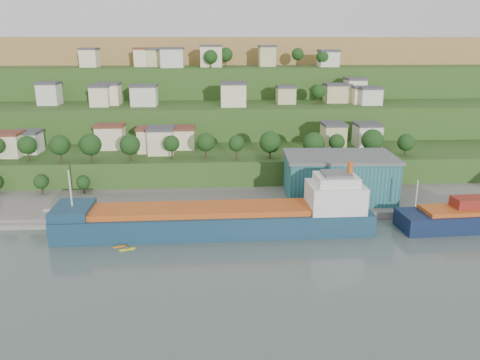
{
  "coord_description": "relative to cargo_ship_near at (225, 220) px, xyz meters",
  "views": [
    {
      "loc": [
        4.1,
        -99.69,
        45.68
      ],
      "look_at": [
        10.67,
        15.0,
        11.7
      ],
      "focal_mm": 35.0,
      "sensor_mm": 36.0,
      "label": 1
    }
  ],
  "objects": [
    {
      "name": "cargo_ship_near",
      "position": [
        0.0,
        0.0,
        0.0
      ],
      "size": [
        77.68,
        13.24,
        19.93
      ],
      "rotation": [
        0.0,
        0.0,
        0.01
      ],
      "color": "#133249",
      "rests_on": "ground"
    },
    {
      "name": "hillside",
      "position": [
        -6.61,
        159.98,
        -3.1
      ],
      "size": [
        360.0,
        210.37,
        96.0
      ],
      "color": "#284719",
      "rests_on": "ground"
    },
    {
      "name": "kayak_yellow",
      "position": [
        -22.75,
        -8.99,
        -2.91
      ],
      "size": [
        3.63,
        1.87,
        0.91
      ],
      "rotation": [
        0.0,
        0.0,
        0.36
      ],
      "color": "#CFCA18",
      "rests_on": "ground"
    },
    {
      "name": "ground",
      "position": [
        -6.62,
        -8.71,
        -3.18
      ],
      "size": [
        500.0,
        500.0,
        0.0
      ],
      "primitive_type": "plane",
      "color": "#4B5B56",
      "rests_on": "ground"
    },
    {
      "name": "warehouse",
      "position": [
        33.38,
        19.18,
        5.25
      ],
      "size": [
        31.91,
        20.52,
        12.8
      ],
      "rotation": [
        0.0,
        0.0,
        -0.05
      ],
      "color": "#1C4F55",
      "rests_on": "quay"
    },
    {
      "name": "dinghy",
      "position": [
        -46.7,
        12.92,
        -1.54
      ],
      "size": [
        4.53,
        2.04,
        0.88
      ],
      "primitive_type": "cube",
      "rotation": [
        0.0,
        0.0,
        -0.09
      ],
      "color": "silver",
      "rests_on": "pebble_beach"
    },
    {
      "name": "quay",
      "position": [
        13.38,
        19.29,
        -3.18
      ],
      "size": [
        220.0,
        26.0,
        4.0
      ],
      "primitive_type": "cube",
      "color": "slate",
      "rests_on": "ground"
    },
    {
      "name": "kayak_orange",
      "position": [
        -24.76,
        -7.28,
        -2.95
      ],
      "size": [
        3.13,
        1.53,
        0.78
      ],
      "rotation": [
        0.0,
        0.0,
        0.33
      ],
      "color": "orange",
      "rests_on": "ground"
    }
  ]
}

